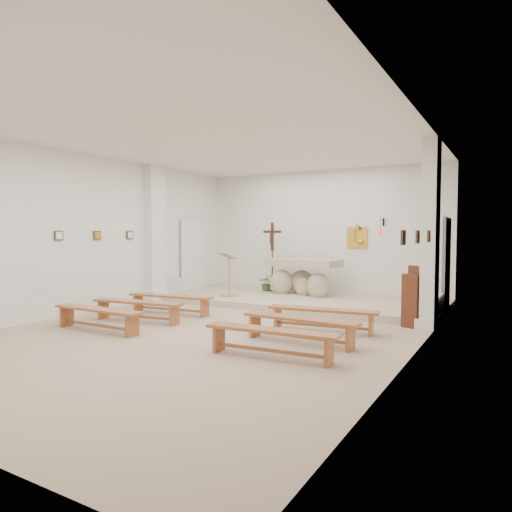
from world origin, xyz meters
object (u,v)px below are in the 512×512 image
Objects in this scene: bench_right_front at (323,314)px; bench_left_third at (98,314)px; bench_right_third at (271,336)px; crucifix_stand at (272,251)px; altar at (303,279)px; donation_pedestal at (413,300)px; bench_right_second at (300,324)px; bench_left_front at (170,300)px; lectern at (229,274)px; bench_left_second at (138,306)px.

bench_left_third is at bearing -158.11° from bench_right_front.
bench_right_third is (-0.00, -1.99, 0.00)m from bench_right_front.
bench_left_third is (-0.64, -5.55, -0.94)m from crucifix_stand.
altar is 1.04× the size of bench_right_third.
crucifix_stand is 0.96× the size of bench_left_third.
crucifix_stand is 0.95× the size of bench_right_front.
bench_left_third is (-3.54, -1.99, 0.00)m from bench_right_front.
donation_pedestal is 2.58m from bench_right_second.
crucifix_stand is at bearing 72.97° from bench_left_front.
lectern is 4.79m from donation_pedestal.
bench_right_second and bench_right_third have the same top height.
bench_left_third is at bearing -97.70° from bench_left_second.
bench_right_second is (-1.33, -2.21, -0.20)m from donation_pedestal.
bench_right_front is at bearing 29.99° from bench_left_third.
bench_right_second is at bearing -103.08° from donation_pedestal.
bench_left_front and bench_right_second have the same top height.
bench_right_front is 0.99m from bench_right_second.
donation_pedestal reaches higher than bench_right_front.
bench_right_second is at bearing -57.87° from altar.
donation_pedestal is at bearing 34.84° from bench_right_front.
donation_pedestal is at bearing 63.79° from bench_right_third.
lectern is at bearing 79.34° from bench_left_second.
donation_pedestal is (4.23, -2.35, -0.74)m from crucifix_stand.
bench_left_third is 3.54m from bench_right_third.
crucifix_stand reaches higher than bench_right_front.
bench_left_third is (-4.87, -3.20, -0.20)m from donation_pedestal.
altar is at bearing 116.33° from bench_right_second.
crucifix_stand is 5.48m from bench_right_second.
bench_right_front is (-1.33, -1.21, -0.20)m from donation_pedestal.
bench_right_second is at bearing -7.70° from bench_left_second.
bench_left_front is (-0.64, -3.56, -0.94)m from crucifix_stand.
crucifix_stand is 4.69m from bench_left_second.
bench_right_third is (3.54, 0.00, 0.00)m from bench_left_third.
bench_right_third is (-1.33, -3.20, -0.20)m from donation_pedestal.
donation_pedestal is at bearing 33.96° from bench_left_third.
altar is 4.76m from bench_right_second.
donation_pedestal is 0.58× the size of bench_left_second.
bench_left_front is 1.00× the size of bench_left_second.
bench_right_second is 3.67m from bench_left_third.
crucifix_stand is 0.95× the size of bench_left_front.
donation_pedestal is at bearing -25.13° from altar.
donation_pedestal is 3.47m from bench_right_third.
altar is 1.82× the size of lectern.
crucifix_stand reaches higher than lectern.
bench_left_third is (-3.54, -0.99, 0.00)m from bench_right_second.
lectern is 4.09m from bench_left_third.
altar reaches higher than bench_left_second.
lectern is 0.60× the size of crucifix_stand.
crucifix_stand is 4.90m from donation_pedestal.
bench_left_front and bench_right_third have the same top height.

